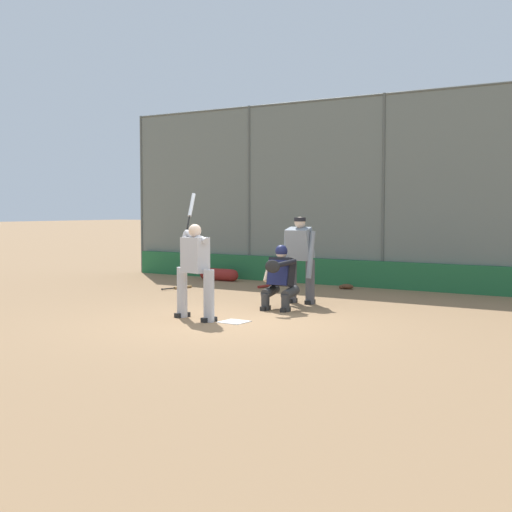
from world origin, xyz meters
TOP-DOWN VIEW (x-y plane):
  - ground_plane at (0.00, 0.00)m, footprint 160.00×160.00m
  - home_plate_marker at (0.00, 0.00)m, footprint 0.43×0.43m
  - backstop_fence at (0.00, -6.23)m, footprint 15.51×0.08m
  - padding_wall at (0.00, -6.13)m, footprint 15.13×0.18m
  - bleachers_beyond at (-1.91, -8.73)m, footprint 10.80×2.50m
  - batter_at_plate at (0.73, 0.13)m, footprint 0.92×0.79m
  - catcher_behind_plate at (0.12, -1.66)m, footprint 0.66×0.77m
  - umpire_home at (0.25, -2.66)m, footprint 0.71×0.44m
  - spare_bat_near_backstop at (3.92, -3.38)m, footprint 0.22×0.90m
  - spare_bat_by_padding at (2.38, -4.77)m, footprint 0.14×0.88m
  - fielding_glove_on_dirt at (0.60, -5.48)m, footprint 0.34×0.25m
  - equipment_bag_dugout_side at (4.31, -5.46)m, footprint 1.19×0.32m

SIDE VIEW (x-z plane):
  - ground_plane at x=0.00m, z-range 0.00..0.00m
  - home_plate_marker at x=0.00m, z-range 0.00..0.01m
  - spare_bat_near_backstop at x=3.92m, z-range 0.00..0.07m
  - spare_bat_by_padding at x=2.38m, z-range 0.00..0.07m
  - fielding_glove_on_dirt at x=0.60m, z-range 0.00..0.12m
  - equipment_bag_dugout_side at x=4.31m, z-range 0.00..0.32m
  - padding_wall at x=0.00m, z-range 0.00..0.64m
  - bleachers_beyond at x=-1.91m, z-range -0.26..1.22m
  - catcher_behind_plate at x=0.12m, z-range 0.02..1.24m
  - batter_at_plate at x=0.73m, z-range -0.20..1.98m
  - umpire_home at x=0.25m, z-range 0.07..1.81m
  - backstop_fence at x=0.00m, z-range 0.09..4.73m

